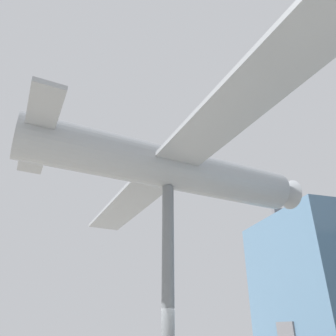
# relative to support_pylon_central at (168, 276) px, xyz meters

# --- Properties ---
(support_pylon_central) EXTENTS (0.47, 0.47, 7.20)m
(support_pylon_central) POSITION_rel_support_pylon_central_xyz_m (0.00, 0.00, 0.00)
(support_pylon_central) COLOR slate
(support_pylon_central) RESTS_ON ground_plane
(suspended_airplane) EXTENTS (20.14, 13.73, 3.03)m
(suspended_airplane) POSITION_rel_support_pylon_central_xyz_m (-0.03, 0.14, 4.51)
(suspended_airplane) COLOR #93999E
(suspended_airplane) RESTS_ON support_pylon_central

